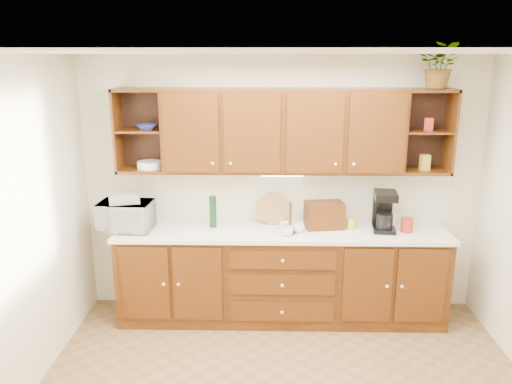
{
  "coord_description": "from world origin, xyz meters",
  "views": [
    {
      "loc": [
        -0.15,
        -3.17,
        2.58
      ],
      "look_at": [
        -0.25,
        1.15,
        1.4
      ],
      "focal_mm": 35.0,
      "sensor_mm": 36.0,
      "label": 1
    }
  ],
  "objects_px": {
    "potted_plant": "(440,66)",
    "microwave": "(126,216)",
    "bread_box": "(324,215)",
    "coffee_maker": "(384,211)"
  },
  "relations": [
    {
      "from": "potted_plant",
      "to": "microwave",
      "type": "bearing_deg",
      "value": -177.73
    },
    {
      "from": "bread_box",
      "to": "microwave",
      "type": "bearing_deg",
      "value": 175.21
    },
    {
      "from": "microwave",
      "to": "coffee_maker",
      "type": "relative_size",
      "value": 1.3
    },
    {
      "from": "coffee_maker",
      "to": "potted_plant",
      "type": "xyz_separation_m",
      "value": [
        0.43,
        0.06,
        1.37
      ]
    },
    {
      "from": "microwave",
      "to": "potted_plant",
      "type": "height_order",
      "value": "potted_plant"
    },
    {
      "from": "bread_box",
      "to": "potted_plant",
      "type": "height_order",
      "value": "potted_plant"
    },
    {
      "from": "coffee_maker",
      "to": "bread_box",
      "type": "bearing_deg",
      "value": -178.83
    },
    {
      "from": "bread_box",
      "to": "potted_plant",
      "type": "bearing_deg",
      "value": -7.42
    },
    {
      "from": "potted_plant",
      "to": "bread_box",
      "type": "bearing_deg",
      "value": -179.46
    },
    {
      "from": "bread_box",
      "to": "coffee_maker",
      "type": "relative_size",
      "value": 0.95
    }
  ]
}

